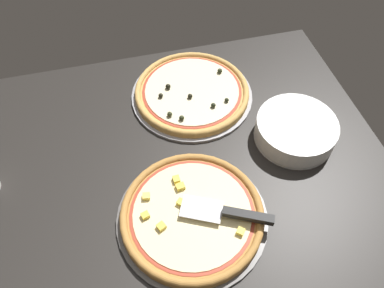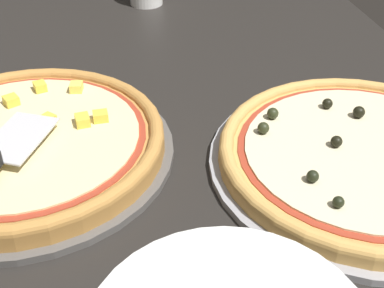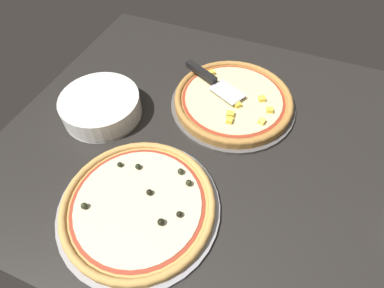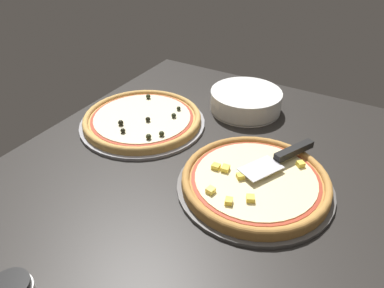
{
  "view_description": "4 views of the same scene",
  "coord_description": "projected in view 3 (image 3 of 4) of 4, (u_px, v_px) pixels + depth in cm",
  "views": [
    {
      "loc": [
        -6.39,
        -57.69,
        91.72
      ],
      "look_at": [
        9.87,
        6.42,
        3.0
      ],
      "focal_mm": 35.0,
      "sensor_mm": 36.0,
      "label": 1
    },
    {
      "loc": [
        66.09,
        -4.57,
        44.15
      ],
      "look_at": [
        9.87,
        6.42,
        3.0
      ],
      "focal_mm": 50.0,
      "sensor_mm": 36.0,
      "label": 2
    },
    {
      "loc": [
        -9.24,
        54.37,
        69.5
      ],
      "look_at": [
        9.87,
        6.42,
        3.0
      ],
      "focal_mm": 28.0,
      "sensor_mm": 36.0,
      "label": 3
    },
    {
      "loc": [
        -66.96,
        -38.38,
        63.8
      ],
      "look_at": [
        9.87,
        6.42,
        3.0
      ],
      "focal_mm": 35.0,
      "sensor_mm": 36.0,
      "label": 4
    }
  ],
  "objects": [
    {
      "name": "pizza_pan_back",
      "position": [
        139.0,
        208.0,
        0.75
      ],
      "size": [
        40.56,
        40.56,
        1.0
      ],
      "primitive_type": "cylinder",
      "color": "#939399",
      "rests_on": "ground_plane"
    },
    {
      "name": "ground_plane",
      "position": [
        231.0,
        148.0,
        0.89
      ],
      "size": [
        133.5,
        105.72,
        3.6
      ],
      "primitive_type": "cube",
      "color": "black"
    },
    {
      "name": "pizza_front",
      "position": [
        233.0,
        100.0,
        0.96
      ],
      "size": [
        37.67,
        37.67,
        3.82
      ],
      "color": "#B77F3D",
      "rests_on": "pizza_pan_front"
    },
    {
      "name": "pizza_pan_front",
      "position": [
        233.0,
        104.0,
        0.97
      ],
      "size": [
        40.07,
        40.07,
        1.0
      ],
      "primitive_type": "cylinder",
      "color": "#565451",
      "rests_on": "ground_plane"
    },
    {
      "name": "plate_stack",
      "position": [
        101.0,
        106.0,
        0.93
      ],
      "size": [
        24.32,
        24.32,
        7.0
      ],
      "color": "white",
      "rests_on": "ground_plane"
    },
    {
      "name": "pizza_back",
      "position": [
        138.0,
        204.0,
        0.74
      ],
      "size": [
        38.13,
        38.13,
        3.63
      ],
      "color": "tan",
      "rests_on": "pizza_pan_back"
    },
    {
      "name": "serving_spatula",
      "position": [
        207.0,
        76.0,
        0.98
      ],
      "size": [
        23.23,
        14.25,
        2.0
      ],
      "color": "silver",
      "rests_on": "pizza_front"
    }
  ]
}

